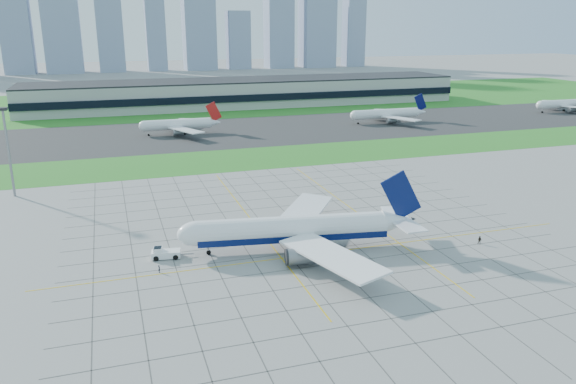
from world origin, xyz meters
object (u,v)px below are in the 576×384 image
object	(u,v)px
distant_jet_1	(179,124)
distant_jet_3	(565,104)
crew_near	(159,269)
light_mast	(7,141)
airliner	(295,229)
distant_jet_2	(387,114)
crew_far	(480,240)
pushback_tug	(164,253)

from	to	relation	value
distant_jet_1	distant_jet_3	world-z (taller)	same
crew_near	distant_jet_3	xyz separation A→B (m)	(240.42, 148.89, 3.70)
light_mast	airliner	world-z (taller)	light_mast
distant_jet_2	distant_jet_3	distance (m)	113.01
distant_jet_3	distant_jet_1	bearing A→B (deg)	-179.70
light_mast	crew_far	bearing A→B (deg)	-34.88
pushback_tug	crew_far	xyz separation A→B (m)	(68.52, -14.03, -0.15)
crew_far	distant_jet_1	bearing A→B (deg)	157.91
crew_near	distant_jet_2	world-z (taller)	distant_jet_2
light_mast	crew_far	world-z (taller)	light_mast
distant_jet_1	distant_jet_3	distance (m)	217.00
airliner	distant_jet_2	distance (m)	174.02
crew_near	distant_jet_2	xyz separation A→B (m)	(127.43, 147.04, 3.70)
light_mast	airliner	size ratio (longest dim) A/B	0.47
airliner	pushback_tug	bearing A→B (deg)	-179.28
crew_far	distant_jet_1	xyz separation A→B (m)	(-46.90, 154.69, 3.53)
crew_near	crew_far	world-z (taller)	crew_far
crew_far	distant_jet_3	size ratio (longest dim) A/B	0.04
light_mast	crew_near	xyz separation A→B (m)	(34.62, -66.22, -15.39)
crew_near	distant_jet_1	world-z (taller)	distant_jet_1
light_mast	distant_jet_3	size ratio (longest dim) A/B	0.60
crew_far	distant_jet_2	xyz separation A→B (m)	(57.10, 153.97, 3.53)
pushback_tug	distant_jet_3	distance (m)	277.59
distant_jet_1	airliner	bearing A→B (deg)	-87.56
light_mast	crew_far	xyz separation A→B (m)	(104.94, -73.15, -15.23)
pushback_tug	distant_jet_1	xyz separation A→B (m)	(21.62, 140.66, 3.39)
pushback_tug	crew_far	size ratio (longest dim) A/B	4.73
airliner	distant_jet_3	bearing A→B (deg)	43.54
airliner	crew_far	xyz separation A→B (m)	(40.73, -10.05, -3.71)
pushback_tug	light_mast	bearing A→B (deg)	130.51
crew_near	crew_far	distance (m)	70.66
light_mast	pushback_tug	size ratio (longest dim) A/B	2.84
crew_near	distant_jet_1	distance (m)	149.65
airliner	crew_far	world-z (taller)	airliner
crew_far	distant_jet_1	size ratio (longest dim) A/B	0.04
pushback_tug	distant_jet_2	bearing A→B (deg)	56.96
crew_far	distant_jet_1	distance (m)	161.68
distant_jet_2	airliner	bearing A→B (deg)	-124.21
airliner	crew_far	bearing A→B (deg)	-4.99
airliner	distant_jet_2	bearing A→B (deg)	64.67
pushback_tug	distant_jet_2	distance (m)	188.08
airliner	distant_jet_3	xyz separation A→B (m)	(210.82, 145.77, -0.18)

